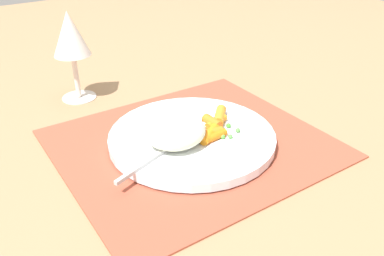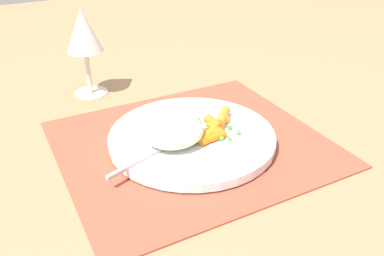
{
  "view_description": "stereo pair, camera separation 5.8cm",
  "coord_description": "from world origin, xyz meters",
  "px_view_note": "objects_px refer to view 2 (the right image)",
  "views": [
    {
      "loc": [
        -0.31,
        -0.47,
        0.35
      ],
      "look_at": [
        0.0,
        0.0,
        0.03
      ],
      "focal_mm": 37.97,
      "sensor_mm": 36.0,
      "label": 1
    },
    {
      "loc": [
        -0.26,
        -0.5,
        0.35
      ],
      "look_at": [
        0.0,
        0.0,
        0.03
      ],
      "focal_mm": 37.97,
      "sensor_mm": 36.0,
      "label": 2
    }
  ],
  "objects_px": {
    "fork": "(172,143)",
    "wine_glass": "(83,34)",
    "rice_mound": "(173,131)",
    "carrot_portion": "(216,127)",
    "plate": "(192,137)"
  },
  "relations": [
    {
      "from": "carrot_portion",
      "to": "fork",
      "type": "relative_size",
      "value": 0.5
    },
    {
      "from": "carrot_portion",
      "to": "rice_mound",
      "type": "bearing_deg",
      "value": -178.44
    },
    {
      "from": "plate",
      "to": "rice_mound",
      "type": "height_order",
      "value": "rice_mound"
    },
    {
      "from": "plate",
      "to": "wine_glass",
      "type": "height_order",
      "value": "wine_glass"
    },
    {
      "from": "fork",
      "to": "wine_glass",
      "type": "height_order",
      "value": "wine_glass"
    },
    {
      "from": "rice_mound",
      "to": "carrot_portion",
      "type": "relative_size",
      "value": 0.97
    },
    {
      "from": "rice_mound",
      "to": "carrot_portion",
      "type": "distance_m",
      "value": 0.08
    },
    {
      "from": "plate",
      "to": "fork",
      "type": "relative_size",
      "value": 1.38
    },
    {
      "from": "carrot_portion",
      "to": "plate",
      "type": "bearing_deg",
      "value": 164.7
    },
    {
      "from": "rice_mound",
      "to": "fork",
      "type": "height_order",
      "value": "rice_mound"
    },
    {
      "from": "carrot_portion",
      "to": "wine_glass",
      "type": "distance_m",
      "value": 0.33
    },
    {
      "from": "wine_glass",
      "to": "plate",
      "type": "bearing_deg",
      "value": -71.5
    },
    {
      "from": "plate",
      "to": "fork",
      "type": "xyz_separation_m",
      "value": [
        -0.04,
        -0.02,
        0.01
      ]
    },
    {
      "from": "plate",
      "to": "rice_mound",
      "type": "xyz_separation_m",
      "value": [
        -0.04,
        -0.01,
        0.03
      ]
    },
    {
      "from": "plate",
      "to": "carrot_portion",
      "type": "distance_m",
      "value": 0.04
    }
  ]
}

